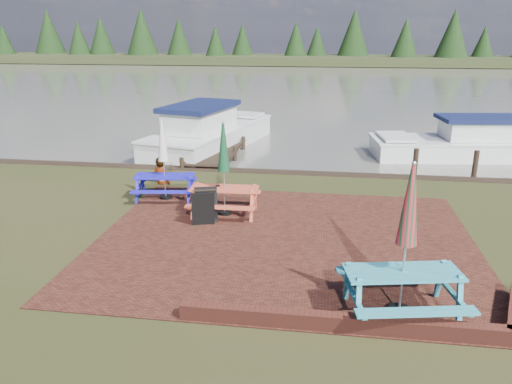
{
  "coord_description": "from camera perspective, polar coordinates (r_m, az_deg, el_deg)",
  "views": [
    {
      "loc": [
        0.91,
        -10.01,
        4.85
      ],
      "look_at": [
        -0.78,
        1.62,
        1.0
      ],
      "focal_mm": 35.0,
      "sensor_mm": 36.0,
      "label": 1
    }
  ],
  "objects": [
    {
      "name": "boat_jetty",
      "position": [
        22.05,
        -5.41,
        6.63
      ],
      "size": [
        4.54,
        8.26,
        2.27
      ],
      "rotation": [
        0.0,
        0.0,
        -0.25
      ],
      "color": "silver",
      "rests_on": "ground"
    },
    {
      "name": "ground",
      "position": [
        11.16,
        2.8,
        -7.65
      ],
      "size": [
        120.0,
        120.0,
        0.0
      ],
      "primitive_type": "plane",
      "color": "black",
      "rests_on": "ground"
    },
    {
      "name": "water",
      "position": [
        47.27,
        7.28,
        12.12
      ],
      "size": [
        120.0,
        60.0,
        0.02
      ],
      "primitive_type": "cube",
      "color": "#4C4A41",
      "rests_on": "ground"
    },
    {
      "name": "picnic_table_teal",
      "position": [
        9.08,
        16.53,
        -7.94
      ],
      "size": [
        2.31,
        2.13,
        2.78
      ],
      "rotation": [
        0.0,
        0.0,
        0.19
      ],
      "color": "teal",
      "rests_on": "ground"
    },
    {
      "name": "chalkboard",
      "position": [
        12.92,
        -5.89,
        -1.68
      ],
      "size": [
        0.63,
        0.71,
        0.95
      ],
      "rotation": [
        0.0,
        0.0,
        0.29
      ],
      "color": "black",
      "rests_on": "ground"
    },
    {
      "name": "picnic_table_blue",
      "position": [
        14.94,
        -10.43,
        2.29
      ],
      "size": [
        1.94,
        1.77,
        2.42
      ],
      "rotation": [
        0.0,
        0.0,
        0.14
      ],
      "color": "#1B16AB",
      "rests_on": "ground"
    },
    {
      "name": "jetty",
      "position": [
        22.25,
        -3.38,
        5.82
      ],
      "size": [
        1.76,
        9.08,
        1.0
      ],
      "color": "black",
      "rests_on": "ground"
    },
    {
      "name": "picnic_table_red",
      "position": [
        13.44,
        -3.66,
        0.98
      ],
      "size": [
        1.88,
        1.68,
        2.54
      ],
      "rotation": [
        0.0,
        0.0,
        0.03
      ],
      "color": "#BC4830",
      "rests_on": "ground"
    },
    {
      "name": "brick_wall",
      "position": [
        9.02,
        15.36,
        -14.02
      ],
      "size": [
        6.21,
        1.79,
        0.3
      ],
      "color": "#4C1E16",
      "rests_on": "ground"
    },
    {
      "name": "paving",
      "position": [
        12.06,
        3.27,
        -5.56
      ],
      "size": [
        9.0,
        7.5,
        0.02
      ],
      "primitive_type": "cube",
      "color": "#361611",
      "rests_on": "ground"
    },
    {
      "name": "boat_near",
      "position": [
        22.09,
        22.42,
        5.04
      ],
      "size": [
        7.11,
        3.21,
        1.86
      ],
      "rotation": [
        0.0,
        0.0,
        1.69
      ],
      "color": "silver",
      "rests_on": "ground"
    },
    {
      "name": "person",
      "position": [
        16.49,
        -10.87,
        3.93
      ],
      "size": [
        0.76,
        0.62,
        1.79
      ],
      "primitive_type": "imported",
      "rotation": [
        0.0,
        0.0,
        2.8
      ],
      "color": "gray",
      "rests_on": "ground"
    },
    {
      "name": "far_treeline",
      "position": [
        76.03,
        7.91,
        16.81
      ],
      "size": [
        120.0,
        10.0,
        8.1
      ],
      "color": "black",
      "rests_on": "ground"
    }
  ]
}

